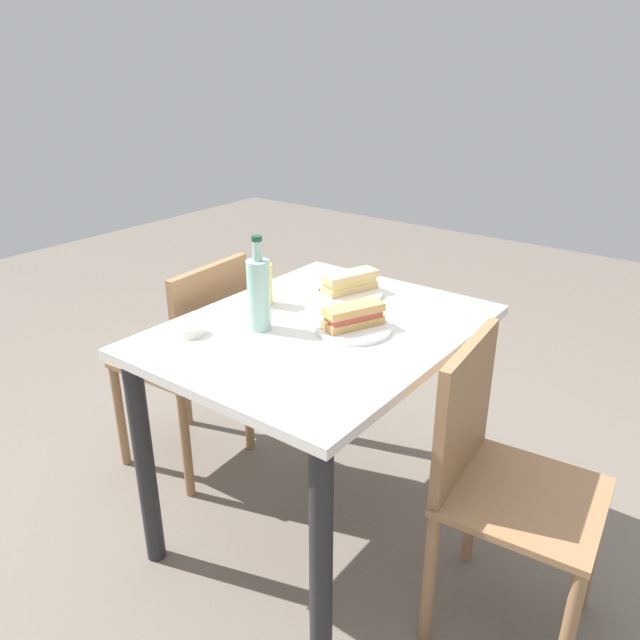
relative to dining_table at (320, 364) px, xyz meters
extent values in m
plane|color=#6B6056|center=(0.00, 0.00, -0.64)|extent=(8.00, 8.00, 0.00)
cube|color=silver|center=(0.00, 0.00, 0.12)|extent=(1.02, 0.81, 0.03)
cylinder|color=#262628|center=(-0.45, -0.34, -0.27)|extent=(0.06, 0.06, 0.74)
cylinder|color=#262628|center=(0.45, -0.34, -0.27)|extent=(0.06, 0.06, 0.74)
cylinder|color=#262628|center=(-0.45, 0.34, -0.27)|extent=(0.06, 0.06, 0.74)
cylinder|color=#262628|center=(0.45, 0.34, -0.27)|extent=(0.06, 0.06, 0.74)
cube|color=#936B47|center=(0.00, 0.68, -0.19)|extent=(0.43, 0.43, 0.02)
cube|color=#936B47|center=(0.01, 0.50, 0.02)|extent=(0.38, 0.06, 0.40)
cylinder|color=#936B47|center=(0.17, 0.87, -0.42)|extent=(0.04, 0.04, 0.44)
cylinder|color=#936B47|center=(-0.19, 0.85, -0.42)|extent=(0.04, 0.04, 0.44)
cylinder|color=#936B47|center=(0.19, 0.52, -0.42)|extent=(0.04, 0.04, 0.44)
cylinder|color=#936B47|center=(-0.17, 0.49, -0.42)|extent=(0.04, 0.04, 0.44)
cube|color=#936B47|center=(0.00, -0.68, -0.19)|extent=(0.44, 0.44, 0.02)
cube|color=#936B47|center=(-0.02, -0.50, 0.02)|extent=(0.38, 0.07, 0.40)
cylinder|color=#936B47|center=(-0.16, -0.88, -0.42)|extent=(0.04, 0.04, 0.44)
cylinder|color=#936B47|center=(0.20, -0.85, -0.42)|extent=(0.04, 0.04, 0.44)
cylinder|color=#936B47|center=(-0.20, -0.52, -0.42)|extent=(0.04, 0.04, 0.44)
cylinder|color=#936B47|center=(0.16, -0.49, -0.42)|extent=(0.04, 0.04, 0.44)
cylinder|color=white|center=(0.03, -0.10, 0.14)|extent=(0.23, 0.23, 0.01)
cube|color=tan|center=(0.03, -0.10, 0.16)|extent=(0.20, 0.14, 0.02)
cube|color=#B74C3D|center=(0.03, -0.10, 0.18)|extent=(0.18, 0.13, 0.02)
cube|color=tan|center=(0.03, -0.10, 0.20)|extent=(0.20, 0.14, 0.02)
cube|color=silver|center=(0.09, -0.06, 0.15)|extent=(0.10, 0.03, 0.00)
cube|color=#59331E|center=(0.00, -0.04, 0.15)|extent=(0.08, 0.03, 0.01)
cylinder|color=silver|center=(0.28, 0.08, 0.14)|extent=(0.23, 0.23, 0.01)
cube|color=#DBB77A|center=(0.28, 0.08, 0.16)|extent=(0.21, 0.13, 0.02)
cube|color=#DBC66B|center=(0.28, 0.08, 0.18)|extent=(0.19, 0.12, 0.02)
cube|color=#DBB77A|center=(0.28, 0.08, 0.20)|extent=(0.21, 0.13, 0.02)
cube|color=silver|center=(0.33, 0.11, 0.15)|extent=(0.10, 0.05, 0.00)
cube|color=#59331E|center=(0.25, 0.15, 0.15)|extent=(0.08, 0.04, 0.01)
cylinder|color=#99C6B7|center=(-0.12, 0.13, 0.24)|extent=(0.07, 0.07, 0.22)
cylinder|color=#99C6B7|center=(-0.12, 0.13, 0.38)|extent=(0.03, 0.03, 0.06)
cylinder|color=#19472D|center=(-0.12, 0.13, 0.41)|extent=(0.03, 0.03, 0.02)
cylinder|color=gold|center=(0.03, 0.26, 0.20)|extent=(0.07, 0.07, 0.14)
cylinder|color=silver|center=(-0.28, 0.27, 0.15)|extent=(0.09, 0.09, 0.03)
camera|label=1|loc=(-1.38, -1.04, 0.89)|focal=34.47mm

